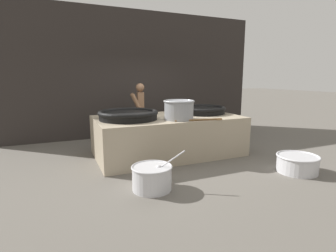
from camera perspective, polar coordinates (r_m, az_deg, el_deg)
name	(u,v)px	position (r m, az deg, el deg)	size (l,w,h in m)	color
ground_plane	(168,154)	(6.42, 0.00, -6.04)	(60.00, 60.00, 0.00)	#666059
back_wall	(137,74)	(8.49, -6.78, 11.09)	(8.12, 0.24, 3.85)	#2D2826
hearth_platform	(168,135)	(6.31, 0.00, -2.05)	(3.39, 1.86, 0.92)	tan
giant_wok_near	(128,115)	(5.85, -8.64, 2.46)	(1.32, 1.32, 0.20)	black
giant_wok_far	(201,110)	(6.85, 7.12, 3.58)	(1.27, 1.27, 0.18)	black
stock_pot	(179,109)	(5.75, 2.40, 3.63)	(0.68, 0.68, 0.43)	gray
stirring_paddle	(201,120)	(5.67, 7.27, 1.35)	(1.06, 0.23, 0.04)	brown
cook	(140,111)	(7.33, -6.07, 3.22)	(0.46, 0.66, 1.68)	brown
prep_bowl_vegetables	(152,177)	(4.40, -3.50, -10.92)	(0.85, 0.68, 0.67)	silver
prep_bowl_meat	(297,163)	(5.76, 26.34, -7.19)	(0.80, 0.80, 0.34)	silver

